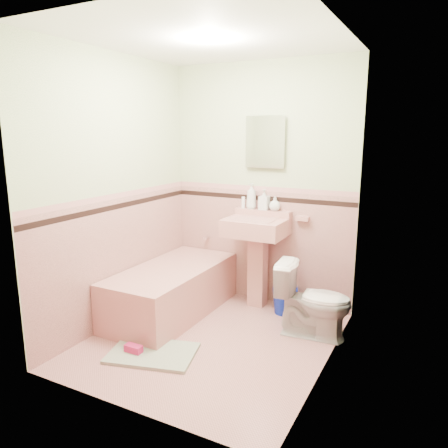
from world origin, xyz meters
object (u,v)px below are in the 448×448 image
at_px(bathtub, 172,292).
at_px(shoe, 134,349).
at_px(bucket, 285,301).
at_px(medicine_cabinet, 266,142).
at_px(soap_bottle_left, 251,196).
at_px(toilet, 314,300).
at_px(soap_bottle_mid, 264,200).
at_px(sink, 255,263).
at_px(soap_bottle_right, 275,204).

distance_m(bathtub, shoe, 0.89).
bearing_deg(shoe, bucket, 58.57).
xyz_separation_m(medicine_cabinet, soap_bottle_left, (-0.14, -0.03, -0.56)).
bearing_deg(medicine_cabinet, shoe, -106.95).
bearing_deg(toilet, soap_bottle_mid, 47.56).
bearing_deg(soap_bottle_left, shoe, -102.63).
bearing_deg(sink, soap_bottle_mid, 86.97).
height_order(sink, toilet, sink).
relative_size(medicine_cabinet, soap_bottle_left, 1.66).
bearing_deg(medicine_cabinet, bucket, -33.19).
distance_m(soap_bottle_left, soap_bottle_right, 0.27).
height_order(sink, shoe, sink).
bearing_deg(soap_bottle_left, sink, -53.06).
height_order(soap_bottle_mid, soap_bottle_right, soap_bottle_mid).
relative_size(soap_bottle_mid, toilet, 0.31).
relative_size(bathtub, soap_bottle_left, 5.64).
bearing_deg(medicine_cabinet, soap_bottle_mid, -72.35).
height_order(medicine_cabinet, soap_bottle_left, medicine_cabinet).
bearing_deg(soap_bottle_mid, soap_bottle_left, 180.00).
height_order(medicine_cabinet, shoe, medicine_cabinet).
distance_m(soap_bottle_right, bucket, 0.99).
distance_m(bathtub, bucket, 1.15).
height_order(sink, soap_bottle_left, soap_bottle_left).
relative_size(soap_bottle_right, toilet, 0.22).
relative_size(sink, soap_bottle_left, 3.55).
xyz_separation_m(sink, shoe, (-0.49, -1.38, -0.41)).
bearing_deg(shoe, bathtub, 102.23).
xyz_separation_m(medicine_cabinet, shoe, (-0.49, -1.59, -1.64)).
xyz_separation_m(sink, toilet, (0.72, -0.36, -0.14)).
bearing_deg(soap_bottle_right, soap_bottle_left, 180.00).
height_order(soap_bottle_left, shoe, soap_bottle_left).
relative_size(soap_bottle_left, shoe, 1.79).
distance_m(toilet, bucket, 0.56).
bearing_deg(bathtub, soap_bottle_mid, 45.84).
distance_m(bucket, shoe, 1.60).
bearing_deg(soap_bottle_right, bathtub, -138.69).
height_order(bathtub, soap_bottle_left, soap_bottle_left).
xyz_separation_m(soap_bottle_right, bucket, (0.21, -0.19, -0.95)).
height_order(soap_bottle_mid, toilet, soap_bottle_mid).
bearing_deg(soap_bottle_left, bucket, -21.93).
xyz_separation_m(soap_bottle_mid, shoe, (-0.50, -1.56, -1.06)).
bearing_deg(soap_bottle_right, bucket, -42.36).
relative_size(sink, shoe, 6.36).
relative_size(toilet, bucket, 2.58).
bearing_deg(soap_bottle_mid, bucket, -30.17).
bearing_deg(sink, shoe, -109.34).
distance_m(medicine_cabinet, soap_bottle_left, 0.58).
xyz_separation_m(sink, soap_bottle_mid, (0.01, 0.18, 0.64)).
xyz_separation_m(sink, soap_bottle_left, (-0.14, 0.18, 0.67)).
bearing_deg(toilet, soap_bottle_right, 42.42).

